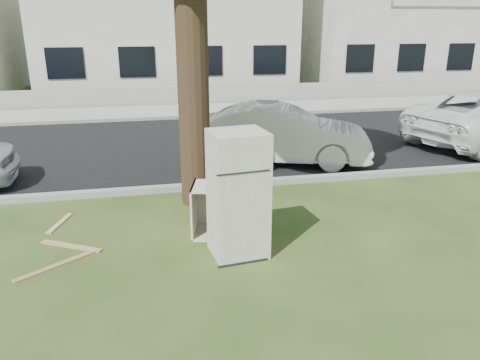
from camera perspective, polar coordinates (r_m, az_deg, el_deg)
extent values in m
plane|color=#243E16|center=(7.09, -0.30, -7.61)|extent=(120.00, 120.00, 0.00)
cube|color=black|center=(12.69, -5.71, 4.33)|extent=(120.00, 7.00, 0.01)
cube|color=gray|center=(9.31, -3.30, -1.02)|extent=(120.00, 0.18, 0.12)
cube|color=gray|center=(16.14, -7.12, 7.39)|extent=(120.00, 0.18, 0.12)
cube|color=gray|center=(17.55, -7.53, 8.31)|extent=(120.00, 2.80, 0.01)
cube|color=gray|center=(19.07, -7.97, 10.17)|extent=(120.00, 0.15, 0.70)
cylinder|color=black|center=(8.09, -5.84, 14.78)|extent=(0.54, 0.54, 5.20)
cube|color=silver|center=(23.76, -9.26, 19.65)|extent=(11.00, 8.00, 7.20)
cube|color=white|center=(27.18, 18.40, 18.21)|extent=(10.00, 8.00, 6.60)
cube|color=beige|center=(6.43, -0.24, -1.80)|extent=(0.81, 0.76, 1.78)
cube|color=beige|center=(7.21, -1.69, -3.64)|extent=(1.15, 0.86, 0.80)
cube|color=olive|center=(6.91, -21.42, -9.65)|extent=(1.02, 0.76, 0.02)
cube|color=tan|center=(7.39, -19.88, -7.58)|extent=(0.93, 0.59, 0.02)
cube|color=tan|center=(8.25, -21.11, -4.92)|extent=(0.32, 0.78, 0.02)
imported|color=silver|center=(10.91, 4.91, 5.60)|extent=(4.33, 2.67, 1.35)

